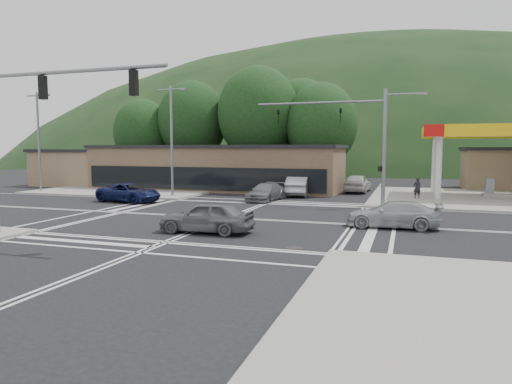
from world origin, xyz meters
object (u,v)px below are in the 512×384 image
(car_silver_east, at_px, (393,214))
(car_blue_west, at_px, (129,193))
(car_northbound, at_px, (266,192))
(pedestrian, at_px, (417,188))
(car_queue_a, at_px, (298,186))
(car_queue_b, at_px, (358,183))
(car_grey_center, at_px, (207,217))

(car_silver_east, bearing_deg, car_blue_west, -106.78)
(car_silver_east, height_order, car_northbound, car_silver_east)
(car_blue_west, distance_m, pedestrian, 21.95)
(car_northbound, bearing_deg, car_blue_west, -151.40)
(car_queue_a, xyz_separation_m, car_northbound, (-1.51, -4.50, -0.15))
(car_queue_b, xyz_separation_m, pedestrian, (5.00, -5.07, 0.11))
(car_queue_b, distance_m, car_northbound, 10.82)
(car_queue_a, bearing_deg, car_queue_b, -141.51)
(car_queue_b, xyz_separation_m, car_northbound, (-6.00, -9.00, -0.17))
(car_grey_center, bearing_deg, car_queue_a, 176.89)
(car_grey_center, distance_m, pedestrian, 19.99)
(car_blue_west, xyz_separation_m, car_grey_center, (10.68, -9.50, 0.07))
(car_grey_center, xyz_separation_m, car_queue_b, (4.78, 22.50, 0.07))
(car_queue_a, xyz_separation_m, pedestrian, (9.49, -0.57, 0.13))
(car_silver_east, height_order, pedestrian, pedestrian)
(car_queue_a, bearing_deg, car_silver_east, 113.82)
(car_blue_west, distance_m, car_silver_east, 19.79)
(car_grey_center, height_order, car_silver_east, car_grey_center)
(car_silver_east, bearing_deg, car_queue_b, -170.10)
(car_queue_b, bearing_deg, car_silver_east, 104.94)
(car_queue_a, relative_size, pedestrian, 3.10)
(car_silver_east, relative_size, pedestrian, 2.92)
(car_grey_center, xyz_separation_m, pedestrian, (9.79, 17.43, 0.18))
(pedestrian, bearing_deg, car_northbound, 3.09)
(pedestrian, bearing_deg, car_silver_east, 67.38)
(car_blue_west, height_order, car_queue_b, car_queue_b)
(car_blue_west, height_order, car_silver_east, car_blue_west)
(car_blue_west, bearing_deg, pedestrian, -59.84)
(car_grey_center, relative_size, car_queue_a, 0.91)
(car_blue_west, height_order, car_northbound, car_blue_west)
(car_silver_east, bearing_deg, pedestrian, 172.72)
(car_silver_east, relative_size, car_queue_b, 0.95)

